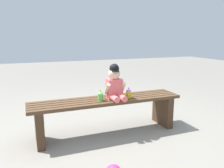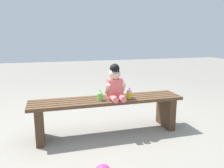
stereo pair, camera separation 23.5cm
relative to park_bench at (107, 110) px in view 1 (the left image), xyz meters
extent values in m
plane|color=gray|center=(0.00, 0.00, -0.29)|extent=(16.00, 16.00, 0.00)
cube|color=#513823|center=(0.00, -0.15, 0.11)|extent=(1.77, 0.06, 0.04)
cube|color=#513823|center=(0.00, -0.07, 0.11)|extent=(1.77, 0.06, 0.04)
cube|color=#513823|center=(0.00, 0.00, 0.11)|extent=(1.77, 0.06, 0.04)
cube|color=#513823|center=(0.00, 0.07, 0.11)|extent=(1.77, 0.06, 0.04)
cube|color=#513823|center=(0.00, 0.15, 0.11)|extent=(1.77, 0.06, 0.04)
cube|color=#452F1E|center=(-0.76, 0.00, -0.10)|extent=(0.08, 0.36, 0.39)
cube|color=#452F1E|center=(0.76, 0.00, -0.10)|extent=(0.08, 0.36, 0.39)
cube|color=#E56666|center=(0.08, -0.01, 0.25)|extent=(0.17, 0.12, 0.23)
sphere|color=beige|center=(0.08, -0.01, 0.42)|extent=(0.14, 0.14, 0.14)
cylinder|color=black|center=(0.08, -0.05, 0.46)|extent=(0.09, 0.09, 0.01)
sphere|color=black|center=(0.08, -0.01, 0.48)|extent=(0.11, 0.11, 0.11)
cylinder|color=#F06B6B|center=(0.04, -0.13, 0.17)|extent=(0.07, 0.16, 0.07)
cylinder|color=#F06B6B|center=(0.13, -0.13, 0.17)|extent=(0.07, 0.16, 0.07)
cylinder|color=beige|center=(-0.01, -0.04, 0.26)|extent=(0.04, 0.12, 0.14)
cylinder|color=beige|center=(0.18, -0.04, 0.26)|extent=(0.04, 0.12, 0.14)
cylinder|color=#66CC4C|center=(-0.10, -0.05, 0.17)|extent=(0.06, 0.06, 0.09)
cone|color=#66CC4C|center=(-0.10, -0.05, 0.23)|extent=(0.06, 0.06, 0.03)
cylinder|color=#66CC4C|center=(-0.10, -0.05, 0.25)|extent=(0.01, 0.01, 0.02)
cylinder|color=yellow|center=(0.25, -0.05, 0.17)|extent=(0.06, 0.06, 0.09)
cone|color=#8C4CCC|center=(0.25, -0.05, 0.23)|extent=(0.06, 0.06, 0.03)
cylinder|color=#8C4CCC|center=(0.25, -0.05, 0.25)|extent=(0.01, 0.01, 0.02)
camera|label=1|loc=(-0.86, -2.35, 0.84)|focal=36.02mm
camera|label=2|loc=(-0.64, -2.43, 0.84)|focal=36.02mm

